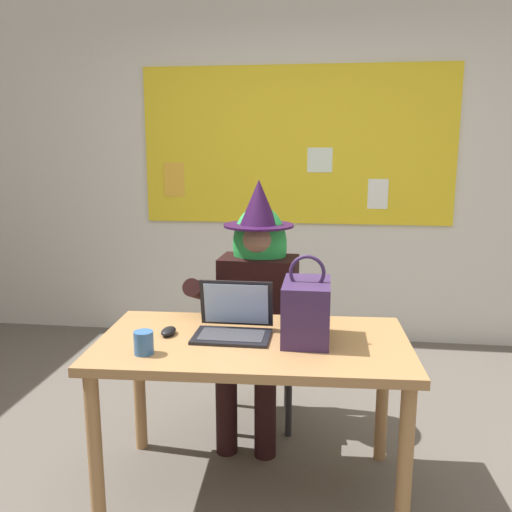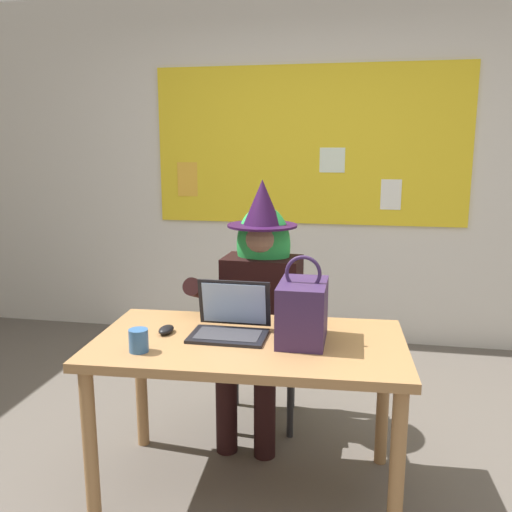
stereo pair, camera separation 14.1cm
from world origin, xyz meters
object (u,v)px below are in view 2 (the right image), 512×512
Objects in this scene: chair_at_desk at (263,334)px; handbag at (303,311)px; person_costumed at (260,293)px; computer_mouse at (166,330)px; laptop at (230,323)px; coffee_mug at (139,340)px; desk_main at (249,360)px.

handbag reaches higher than chair_at_desk.
person_costumed reaches higher than handbag.
chair_at_desk is 0.30m from person_costumed.
chair_at_desk is at bearing 69.82° from computer_mouse.
laptop is 0.29m from computer_mouse.
handbag is 0.70m from coffee_mug.
person_costumed is 14.51× the size of coffee_mug.
person_costumed is at bearing 86.38° from laptop.
handbag reaches higher than laptop.
desk_main is at bearing -0.07° from chair_at_desk.
desk_main is at bearing 27.74° from coffee_mug.
chair_at_desk is 2.34× the size of handbag.
handbag reaches higher than computer_mouse.
laptop is 3.23× the size of computer_mouse.
chair_at_desk reaches higher than desk_main.
coffee_mug is (-0.35, -0.82, 0.00)m from person_costumed.
handbag is at bearing 7.80° from desk_main.
chair_at_desk is at bearing 113.08° from handbag.
person_costumed is 0.67m from computer_mouse.
desk_main is at bearing -30.93° from laptop.
coffee_mug is (-0.42, -0.22, 0.14)m from desk_main.
desk_main is at bearing -172.20° from handbag.
desk_main is at bearing 1.87° from computer_mouse.
handbag is at bearing 17.65° from chair_at_desk.
laptop is at bearing 40.76° from coffee_mug.
person_costumed is at bearing -3.17° from chair_at_desk.
computer_mouse is (-0.29, -0.05, -0.03)m from laptop.
computer_mouse is (-0.31, -0.72, 0.25)m from chair_at_desk.
chair_at_desk is 0.84m from handbag.
computer_mouse is 0.24m from coffee_mug.
coffee_mug is at bearing -139.41° from laptop.
chair_at_desk is 2.64× the size of laptop.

